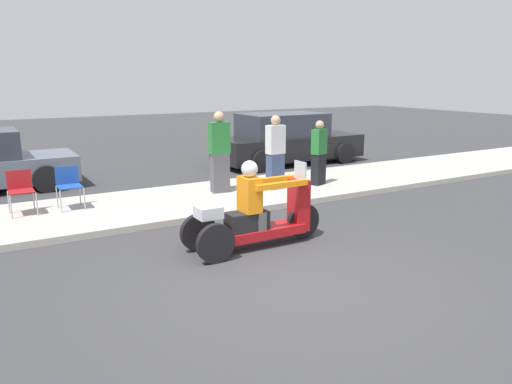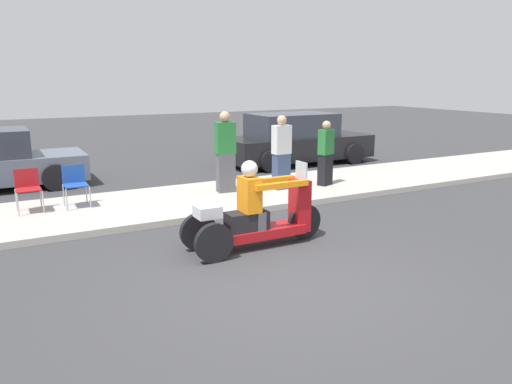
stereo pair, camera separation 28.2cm
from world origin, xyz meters
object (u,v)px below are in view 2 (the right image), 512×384
object	(u,v)px
spectator_mid_group	(281,154)
folding_chair_curbside	(75,181)
spectator_far_back	(225,154)
parked_car_lot_far	(296,140)
spectator_with_child	(326,154)
folding_chair_set_back	(28,186)
motorcycle_trike	(256,217)

from	to	relation	value
spectator_mid_group	folding_chair_curbside	distance (m)	4.51
spectator_far_back	spectator_mid_group	bearing A→B (deg)	-14.59
spectator_mid_group	spectator_far_back	size ratio (longest dim) A/B	0.94
spectator_mid_group	spectator_far_back	bearing A→B (deg)	165.41
spectator_far_back	parked_car_lot_far	xyz separation A→B (m)	(3.78, 2.99, -0.26)
spectator_with_child	folding_chair_set_back	bearing A→B (deg)	173.31
motorcycle_trike	parked_car_lot_far	size ratio (longest dim) A/B	0.51
folding_chair_set_back	parked_car_lot_far	bearing A→B (deg)	19.13
spectator_with_child	folding_chair_curbside	bearing A→B (deg)	172.46
parked_car_lot_far	spectator_mid_group	bearing A→B (deg)	-127.19
spectator_with_child	spectator_mid_group	world-z (taller)	spectator_mid_group
folding_chair_set_back	spectator_mid_group	bearing A→B (deg)	-6.47
folding_chair_set_back	parked_car_lot_far	distance (m)	8.30
spectator_mid_group	folding_chair_set_back	bearing A→B (deg)	173.53
spectator_with_child	spectator_mid_group	bearing A→B (deg)	172.29
spectator_with_child	spectator_far_back	size ratio (longest dim) A/B	0.85
motorcycle_trike	spectator_far_back	distance (m)	3.52
spectator_far_back	folding_chair_curbside	distance (m)	3.23
spectator_mid_group	folding_chair_curbside	size ratio (longest dim) A/B	2.07
spectator_mid_group	spectator_with_child	bearing A→B (deg)	-7.71
folding_chair_curbside	parked_car_lot_far	distance (m)	7.50
spectator_with_child	motorcycle_trike	bearing A→B (deg)	-139.99
folding_chair_curbside	spectator_with_child	bearing A→B (deg)	-7.54
motorcycle_trike	spectator_mid_group	xyz separation A→B (m)	(2.27, 3.01, 0.43)
spectator_far_back	parked_car_lot_far	size ratio (longest dim) A/B	0.39
motorcycle_trike	folding_chair_curbside	bearing A→B (deg)	121.27
spectator_mid_group	folding_chair_set_back	size ratio (longest dim) A/B	2.07
motorcycle_trike	folding_chair_curbside	world-z (taller)	motorcycle_trike
spectator_with_child	folding_chair_set_back	distance (m)	6.50
spectator_with_child	folding_chair_set_back	xyz separation A→B (m)	(-6.45, 0.76, -0.24)
folding_chair_curbside	folding_chair_set_back	bearing A→B (deg)	178.90
spectator_far_back	parked_car_lot_far	bearing A→B (deg)	38.36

